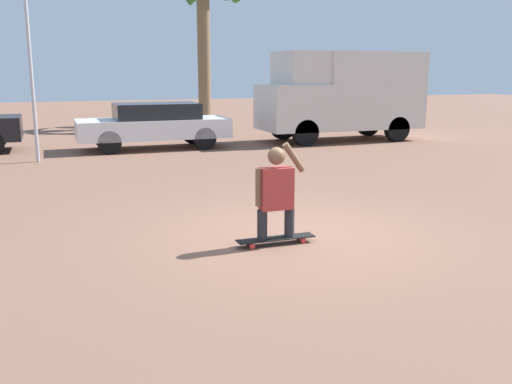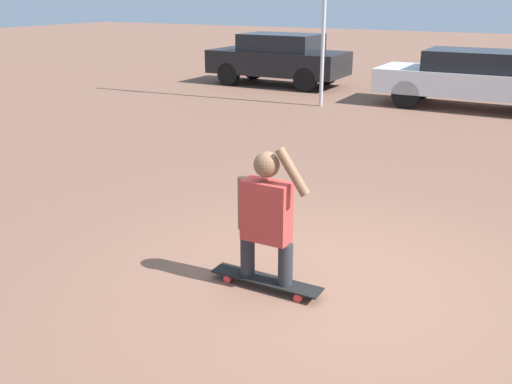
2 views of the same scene
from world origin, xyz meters
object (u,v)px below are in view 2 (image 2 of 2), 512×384
person_skateboarder (266,211)px  parked_car_white (475,77)px  parked_car_black (279,58)px  skateboard (266,281)px

person_skateboarder → parked_car_white: size_ratio=0.29×
person_skateboarder → parked_car_black: bearing=116.1°
skateboard → parked_car_black: 12.92m
parked_car_white → parked_car_black: parked_car_black is taller
person_skateboarder → parked_car_white: person_skateboarder is taller
person_skateboarder → parked_car_black: (-5.67, 11.59, 0.02)m
parked_car_white → parked_car_black: bearing=169.7°
skateboard → parked_car_white: (0.21, 10.52, 0.68)m
person_skateboarder → parked_car_black: size_ratio=0.32×
parked_car_white → parked_car_black: (-5.88, 1.07, 0.06)m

